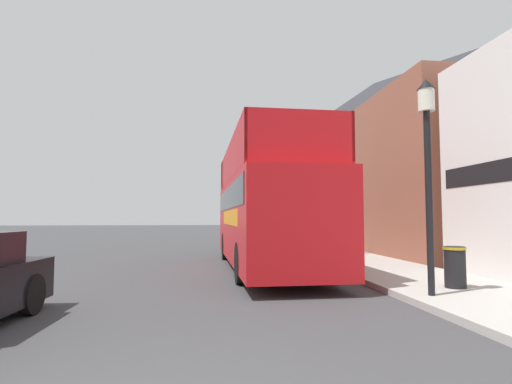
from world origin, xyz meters
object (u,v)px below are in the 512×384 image
Objects in this scene: parked_car_ahead_of_bus at (261,237)px; lamp_post_nearest at (427,143)px; tour_bus at (265,213)px; litter_bin at (455,266)px; lamp_post_second at (318,168)px.

parked_car_ahead_of_bus is 13.35m from lamp_post_nearest.
tour_bus is 7.44m from parked_car_ahead_of_bus.
litter_bin is at bearing -56.25° from tour_bus.
parked_car_ahead_of_bus is at bearing 82.13° from tour_bus.
parked_car_ahead_of_bus is 0.81× the size of lamp_post_second.
tour_bus is 6.37m from lamp_post_nearest.
lamp_post_nearest is 4.85× the size of litter_bin.
lamp_post_second reaches higher than litter_bin.
lamp_post_nearest is at bearing -85.75° from parked_car_ahead_of_bus.
tour_bus reaches higher than parked_car_ahead_of_bus.
lamp_post_nearest is (2.47, -5.72, 1.34)m from tour_bus.
lamp_post_nearest is at bearing -90.52° from lamp_post_second.
lamp_post_nearest is at bearing -67.70° from tour_bus.
tour_bus is 6.18m from litter_bin.
lamp_post_second is at bearing 43.72° from tour_bus.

